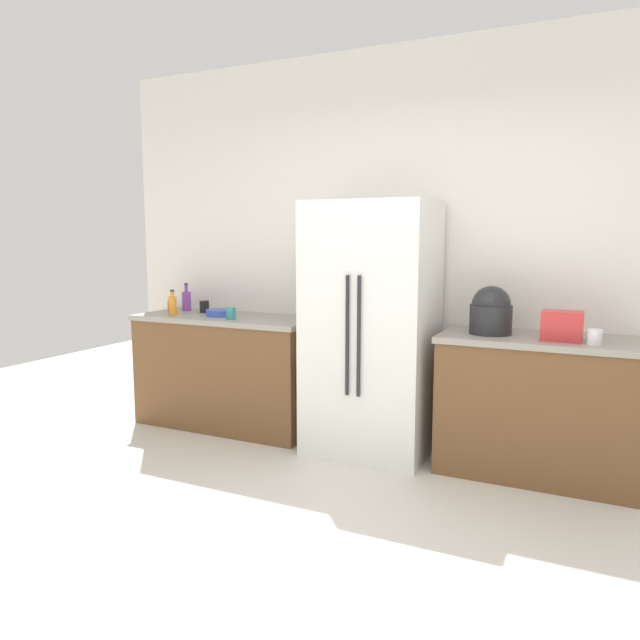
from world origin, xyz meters
TOP-DOWN VIEW (x-y plane):
  - ground_plane at (0.00, 0.00)m, footprint 10.10×10.10m
  - kitchen_back_panel at (0.00, 2.02)m, footprint 5.05×0.10m
  - counter_left at (-1.46, 1.67)m, footprint 1.48×0.61m
  - counter_right at (0.87, 1.67)m, footprint 1.22×0.61m
  - refrigerator at (-0.23, 1.63)m, footprint 0.84×0.68m
  - toaster at (1.00, 1.58)m, footprint 0.23×0.17m
  - rice_cooker at (0.57, 1.65)m, footprint 0.27×0.27m
  - bottle_a at (-1.89, 1.53)m, footprint 0.07×0.07m
  - bottle_b at (-1.97, 1.81)m, footprint 0.07×0.07m
  - cup_a at (-1.33, 1.52)m, footprint 0.07×0.07m
  - cup_b at (-1.75, 1.77)m, footprint 0.08×0.08m
  - cup_c at (1.18, 1.50)m, footprint 0.08×0.08m
  - cup_d at (-2.04, 1.71)m, footprint 0.07×0.07m
  - bowl_a at (-1.52, 1.64)m, footprint 0.20×0.20m

SIDE VIEW (x-z plane):
  - ground_plane at x=0.00m, z-range 0.00..0.00m
  - counter_left at x=-1.46m, z-range 0.00..0.89m
  - counter_right at x=0.87m, z-range 0.00..0.89m
  - refrigerator at x=-0.23m, z-range 0.00..1.75m
  - bowl_a at x=-1.52m, z-range 0.89..0.94m
  - cup_d at x=-2.04m, z-range 0.89..0.97m
  - cup_a at x=-1.33m, z-range 0.89..0.98m
  - cup_c at x=1.18m, z-range 0.89..0.98m
  - cup_b at x=-1.75m, z-range 0.89..0.99m
  - bottle_a at x=-1.89m, z-range 0.87..1.07m
  - bottle_b at x=-1.97m, z-range 0.86..1.09m
  - toaster at x=1.00m, z-range 0.89..1.07m
  - rice_cooker at x=0.57m, z-range 0.88..1.19m
  - kitchen_back_panel at x=0.00m, z-range 0.00..2.86m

